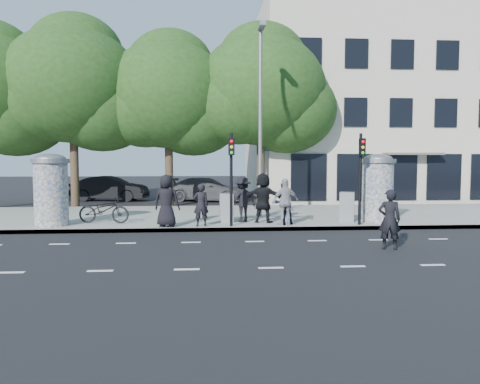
{
  "coord_description": "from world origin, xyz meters",
  "views": [
    {
      "loc": [
        -1.58,
        -13.11,
        2.59
      ],
      "look_at": [
        -0.31,
        3.5,
        1.42
      ],
      "focal_mm": 35.0,
      "sensor_mm": 36.0,
      "label": 1
    }
  ],
  "objects": [
    {
      "name": "ped_c",
      "position": [
        1.38,
        4.14,
        0.95
      ],
      "size": [
        0.94,
        0.84,
        1.6
      ],
      "primitive_type": "imported",
      "rotation": [
        0.0,
        0.0,
        3.49
      ],
      "color": "#1A1D41",
      "rests_on": "sidewalk"
    },
    {
      "name": "building",
      "position": [
        12.0,
        19.99,
        5.99
      ],
      "size": [
        20.3,
        15.85,
        12.0
      ],
      "color": "beige",
      "rests_on": "ground"
    },
    {
      "name": "bicycle",
      "position": [
        -5.42,
        5.01,
        0.66
      ],
      "size": [
        0.98,
        2.04,
        1.03
      ],
      "primitive_type": "imported",
      "rotation": [
        0.0,
        0.0,
        1.41
      ],
      "color": "black",
      "rests_on": "sidewalk"
    },
    {
      "name": "ped_b",
      "position": [
        -1.7,
        3.93,
        0.93
      ],
      "size": [
        0.61,
        0.44,
        1.56
      ],
      "primitive_type": "imported",
      "rotation": [
        0.0,
        0.0,
        3.27
      ],
      "color": "black",
      "rests_on": "sidewalk"
    },
    {
      "name": "man_road",
      "position": [
        3.72,
        -0.17,
        0.87
      ],
      "size": [
        0.72,
        0.56,
        1.74
      ],
      "primitive_type": "imported",
      "rotation": [
        0.0,
        0.0,
        2.89
      ],
      "color": "black",
      "rests_on": "ground"
    },
    {
      "name": "tree_center",
      "position": [
        1.5,
        12.3,
        6.31
      ],
      "size": [
        7.0,
        7.0,
        9.3
      ],
      "color": "#38281C",
      "rests_on": "ground"
    },
    {
      "name": "ped_e",
      "position": [
        1.41,
        3.86,
        1.02
      ],
      "size": [
        1.1,
        0.74,
        1.74
      ],
      "primitive_type": "imported",
      "rotation": [
        0.0,
        0.0,
        3.31
      ],
      "color": "#9E9EA1",
      "rests_on": "sidewalk"
    },
    {
      "name": "traffic_pole_near",
      "position": [
        -0.6,
        3.79,
        2.23
      ],
      "size": [
        0.22,
        0.31,
        3.4
      ],
      "color": "black",
      "rests_on": "sidewalk"
    },
    {
      "name": "car_right",
      "position": [
        -1.43,
        15.9,
        0.72
      ],
      "size": [
        3.43,
        5.37,
        1.45
      ],
      "primitive_type": "imported",
      "rotation": [
        0.0,
        0.0,
        1.27
      ],
      "color": "#505257",
      "rests_on": "ground"
    },
    {
      "name": "ad_column_right",
      "position": [
        5.2,
        4.7,
        1.54
      ],
      "size": [
        1.36,
        1.36,
        2.65
      ],
      "color": "beige",
      "rests_on": "sidewalk"
    },
    {
      "name": "curb",
      "position": [
        0.0,
        3.55,
        0.07
      ],
      "size": [
        40.0,
        0.1,
        0.16
      ],
      "primitive_type": "cube",
      "color": "slate",
      "rests_on": "ground"
    },
    {
      "name": "cabinet_left",
      "position": [
        -0.71,
        4.96,
        0.71
      ],
      "size": [
        0.57,
        0.44,
        1.12
      ],
      "primitive_type": "cube",
      "rotation": [
        0.0,
        0.0,
        -0.1
      ],
      "color": "gray",
      "rests_on": "sidewalk"
    },
    {
      "name": "traffic_pole_far",
      "position": [
        4.2,
        3.79,
        2.23
      ],
      "size": [
        0.22,
        0.31,
        3.4
      ],
      "color": "black",
      "rests_on": "sidewalk"
    },
    {
      "name": "ped_f",
      "position": [
        0.69,
        4.72,
        1.11
      ],
      "size": [
        1.89,
        1.19,
        1.92
      ],
      "primitive_type": "imported",
      "rotation": [
        0.0,
        0.0,
        2.81
      ],
      "color": "black",
      "rests_on": "sidewalk"
    },
    {
      "name": "street_lamp",
      "position": [
        0.8,
        6.63,
        4.79
      ],
      "size": [
        0.25,
        0.93,
        8.0
      ],
      "color": "slate",
      "rests_on": "sidewalk"
    },
    {
      "name": "cabinet_right",
      "position": [
        3.98,
        4.7,
        0.73
      ],
      "size": [
        0.66,
        0.57,
        1.16
      ],
      "primitive_type": "cube",
      "rotation": [
        0.0,
        0.0,
        -0.34
      ],
      "color": "gray",
      "rests_on": "sidewalk"
    },
    {
      "name": "tree_mid_left",
      "position": [
        -8.5,
        12.5,
        6.5
      ],
      "size": [
        7.2,
        7.2,
        9.57
      ],
      "color": "#38281C",
      "rests_on": "ground"
    },
    {
      "name": "ped_d",
      "position": [
        -0.09,
        5.0,
        1.02
      ],
      "size": [
        1.29,
        1.01,
        1.75
      ],
      "primitive_type": "imported",
      "rotation": [
        0.0,
        0.0,
        3.5
      ],
      "color": "black",
      "rests_on": "sidewalk"
    },
    {
      "name": "tree_near_left",
      "position": [
        -3.5,
        12.7,
        6.06
      ],
      "size": [
        6.8,
        6.8,
        8.97
      ],
      "color": "#38281C",
      "rests_on": "ground"
    },
    {
      "name": "ground",
      "position": [
        0.0,
        0.0,
        0.0
      ],
      "size": [
        120.0,
        120.0,
        0.0
      ],
      "primitive_type": "plane",
      "color": "black",
      "rests_on": "ground"
    },
    {
      "name": "car_mid",
      "position": [
        -7.48,
        16.61,
        0.77
      ],
      "size": [
        2.29,
        4.85,
        1.54
      ],
      "primitive_type": "imported",
      "rotation": [
        0.0,
        0.0,
        1.42
      ],
      "color": "black",
      "rests_on": "ground"
    },
    {
      "name": "sidewalk",
      "position": [
        0.0,
        7.5,
        0.07
      ],
      "size": [
        40.0,
        8.0,
        0.15
      ],
      "primitive_type": "cube",
      "color": "gray",
      "rests_on": "ground"
    },
    {
      "name": "ad_column_left",
      "position": [
        -7.2,
        4.5,
        1.54
      ],
      "size": [
        1.36,
        1.36,
        2.65
      ],
      "color": "beige",
      "rests_on": "sidewalk"
    },
    {
      "name": "lane_dash_far",
      "position": [
        0.0,
        1.4,
        0.0
      ],
      "size": [
        32.0,
        0.12,
        0.01
      ],
      "primitive_type": "cube",
      "color": "silver",
      "rests_on": "ground"
    },
    {
      "name": "lane_dash_near",
      "position": [
        0.0,
        -2.2,
        0.0
      ],
      "size": [
        32.0,
        0.12,
        0.01
      ],
      "primitive_type": "cube",
      "color": "silver",
      "rests_on": "ground"
    },
    {
      "name": "ped_a",
      "position": [
        -2.94,
        3.85,
        1.1
      ],
      "size": [
        1.04,
        0.8,
        1.9
      ],
      "primitive_type": "imported",
      "rotation": [
        0.0,
        0.0,
        2.91
      ],
      "color": "black",
      "rests_on": "sidewalk"
    }
  ]
}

